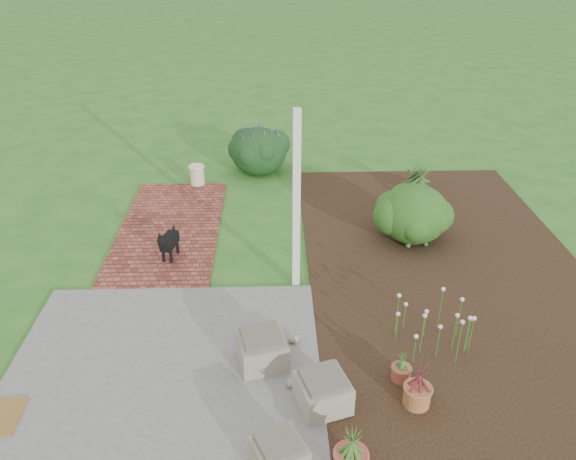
{
  "coord_description": "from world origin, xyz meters",
  "views": [
    {
      "loc": [
        -0.0,
        -6.37,
        4.43
      ],
      "look_at": [
        0.2,
        0.4,
        0.7
      ],
      "focal_mm": 35.0,
      "sensor_mm": 36.0,
      "label": 1
    }
  ],
  "objects_px": {
    "cream_ceramic_urn": "(197,175)",
    "evergreen_shrub": "(414,212)",
    "stone_trough_near": "(279,456)",
    "black_dog": "(168,242)"
  },
  "relations": [
    {
      "from": "cream_ceramic_urn",
      "to": "evergreen_shrub",
      "type": "relative_size",
      "value": 0.33
    },
    {
      "from": "stone_trough_near",
      "to": "cream_ceramic_urn",
      "type": "relative_size",
      "value": 1.2
    },
    {
      "from": "stone_trough_near",
      "to": "evergreen_shrub",
      "type": "height_order",
      "value": "evergreen_shrub"
    },
    {
      "from": "stone_trough_near",
      "to": "cream_ceramic_urn",
      "type": "height_order",
      "value": "cream_ceramic_urn"
    },
    {
      "from": "stone_trough_near",
      "to": "evergreen_shrub",
      "type": "bearing_deg",
      "value": 62.88
    },
    {
      "from": "stone_trough_near",
      "to": "cream_ceramic_urn",
      "type": "xyz_separation_m",
      "value": [
        -1.45,
        6.39,
        0.04
      ]
    },
    {
      "from": "stone_trough_near",
      "to": "evergreen_shrub",
      "type": "relative_size",
      "value": 0.4
    },
    {
      "from": "stone_trough_near",
      "to": "black_dog",
      "type": "bearing_deg",
      "value": 113.06
    },
    {
      "from": "black_dog",
      "to": "evergreen_shrub",
      "type": "distance_m",
      "value": 3.76
    },
    {
      "from": "black_dog",
      "to": "cream_ceramic_urn",
      "type": "height_order",
      "value": "black_dog"
    }
  ]
}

